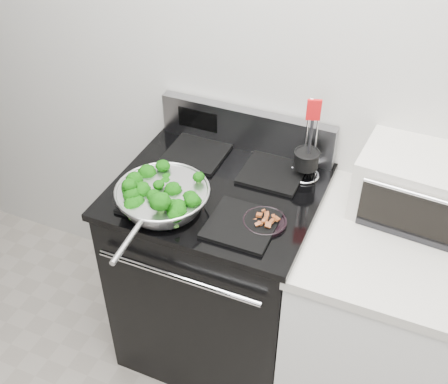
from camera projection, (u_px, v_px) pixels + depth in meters
The scene contains 8 objects.
back_wall at pixel (327, 71), 2.09m from camera, with size 4.00×0.02×2.70m, color beige.
gas_range at pixel (218, 269), 2.48m from camera, with size 0.79×0.69×1.13m.
counter at pixel (372, 323), 2.28m from camera, with size 0.62×0.68×0.92m.
skillet at pixel (162, 197), 2.05m from camera, with size 0.35×0.56×0.08m.
broccoli_pile at pixel (162, 193), 2.04m from camera, with size 0.28×0.28×0.10m, color black, non-canonical shape.
bacon_plate at pixel (265, 219), 2.01m from camera, with size 0.16×0.16×0.04m.
utensil_holder at pixel (306, 163), 2.20m from camera, with size 0.12×0.12×0.36m.
toaster_oven at pixel (420, 185), 2.04m from camera, with size 0.45×0.36×0.25m.
Camera 1 is at (0.40, -0.15, 2.31)m, focal length 45.00 mm.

